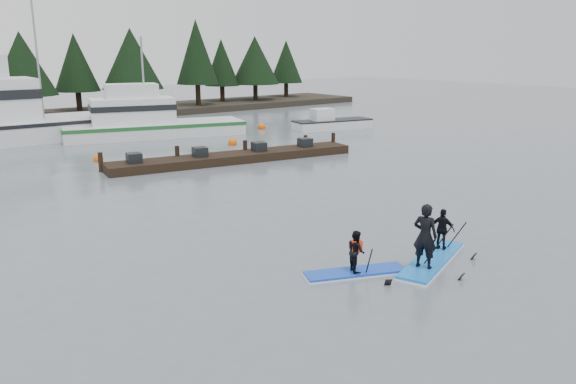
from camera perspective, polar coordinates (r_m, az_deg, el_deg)
ground at (r=16.32m, az=13.33°, el=-7.87°), size 160.00×160.00×0.00m
far_shore at (r=52.90m, az=-25.20°, el=6.77°), size 70.00×8.00×0.60m
treeline at (r=52.93m, az=-25.17°, el=6.44°), size 60.00×4.00×8.00m
fishing_boat_medium at (r=41.18m, az=-13.83°, el=6.23°), size 12.88×6.73×7.66m
skiff at (r=43.88m, az=4.54°, el=6.86°), size 6.46×3.15×0.72m
floating_dock at (r=31.15m, az=-5.43°, el=3.52°), size 14.06×4.18×0.46m
buoy_b at (r=32.84m, az=-18.70°, el=2.97°), size 0.55×0.55×0.55m
buoy_d at (r=36.67m, az=-5.65°, el=4.78°), size 0.59×0.59×0.59m
buoy_c at (r=43.89m, az=-2.70°, el=6.42°), size 0.58×0.58×0.58m
paddleboard_solo at (r=15.66m, az=6.91°, el=-6.83°), size 2.89×1.75×1.77m
paddleboard_duo at (r=16.72m, az=14.38°, el=-4.98°), size 3.74×2.07×2.41m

